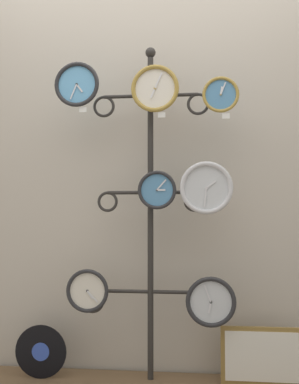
# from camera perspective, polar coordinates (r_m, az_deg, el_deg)

# --- Properties ---
(shop_wall) EXTENTS (4.40, 0.04, 2.80)m
(shop_wall) POSITION_cam_1_polar(r_m,az_deg,el_deg) (2.67, 0.50, 6.85)
(shop_wall) COLOR #BCB2A3
(shop_wall) RESTS_ON ground_plane
(display_stand) EXTENTS (0.78, 0.37, 1.89)m
(display_stand) POSITION_cam_1_polar(r_m,az_deg,el_deg) (2.49, 0.13, -10.62)
(display_stand) COLOR #282623
(display_stand) RESTS_ON ground_plane
(clock_top_left) EXTENTS (0.25, 0.04, 0.25)m
(clock_top_left) POSITION_cam_1_polar(r_m,az_deg,el_deg) (2.54, -9.19, 13.30)
(clock_top_left) COLOR #60A8DB
(clock_top_center) EXTENTS (0.26, 0.04, 0.26)m
(clock_top_center) POSITION_cam_1_polar(r_m,az_deg,el_deg) (2.49, 0.71, 12.99)
(clock_top_center) COLOR silver
(clock_top_right) EXTENTS (0.20, 0.04, 0.20)m
(clock_top_right) POSITION_cam_1_polar(r_m,az_deg,el_deg) (2.47, 9.02, 12.09)
(clock_top_right) COLOR #4C84B2
(clock_middle_center) EXTENTS (0.21, 0.04, 0.21)m
(clock_middle_center) POSITION_cam_1_polar(r_m,az_deg,el_deg) (2.40, 0.97, 0.24)
(clock_middle_center) COLOR #4C84B2
(clock_middle_right) EXTENTS (0.28, 0.04, 0.28)m
(clock_middle_right) POSITION_cam_1_polar(r_m,az_deg,el_deg) (2.38, 7.23, 0.52)
(clock_middle_right) COLOR silver
(clock_bottom_left) EXTENTS (0.23, 0.04, 0.23)m
(clock_bottom_left) POSITION_cam_1_polar(r_m,az_deg,el_deg) (2.47, -7.87, -12.31)
(clock_bottom_left) COLOR silver
(clock_bottom_right) EXTENTS (0.26, 0.04, 0.26)m
(clock_bottom_right) POSITION_cam_1_polar(r_m,az_deg,el_deg) (2.42, 7.80, -13.65)
(clock_bottom_right) COLOR silver
(vinyl_record) EXTENTS (0.29, 0.01, 0.29)m
(vinyl_record) POSITION_cam_1_polar(r_m,az_deg,el_deg) (2.65, -13.65, -19.10)
(vinyl_record) COLOR black
(vinyl_record) RESTS_ON low_shelf
(picture_frame) EXTENTS (0.42, 0.02, 0.30)m
(picture_frame) POSITION_cam_1_polar(r_m,az_deg,el_deg) (2.55, 14.05, -19.57)
(picture_frame) COLOR olive
(picture_frame) RESTS_ON low_shelf
(price_tag_upper) EXTENTS (0.04, 0.00, 0.03)m
(price_tag_upper) POSITION_cam_1_polar(r_m,az_deg,el_deg) (2.49, -8.47, 10.31)
(price_tag_upper) COLOR white
(price_tag_mid) EXTENTS (0.04, 0.00, 0.03)m
(price_tag_mid) POSITION_cam_1_polar(r_m,az_deg,el_deg) (2.44, 1.55, 9.77)
(price_tag_mid) COLOR white
(price_tag_lower) EXTENTS (0.04, 0.00, 0.03)m
(price_tag_lower) POSITION_cam_1_polar(r_m,az_deg,el_deg) (2.44, 9.68, 9.50)
(price_tag_lower) COLOR white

